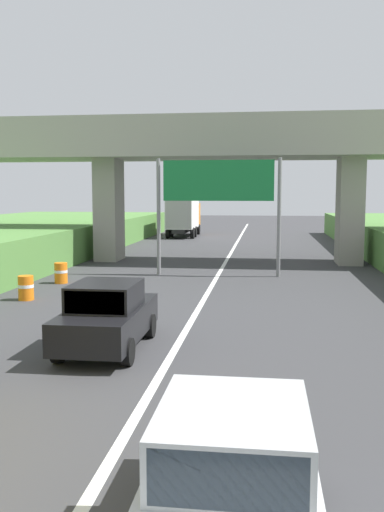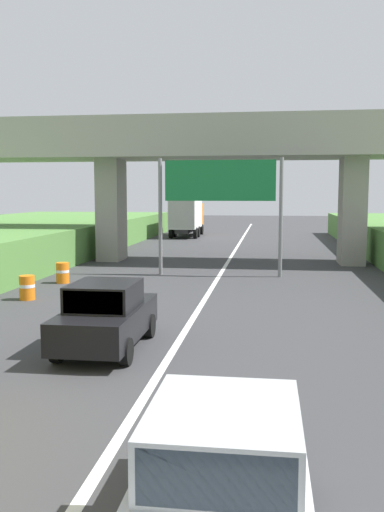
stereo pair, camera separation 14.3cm
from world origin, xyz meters
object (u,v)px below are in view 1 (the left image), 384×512
at_px(car_black, 107,316).
at_px(truck_orange, 184,215).
at_px(construction_barrel_4, 26,288).
at_px(construction_barrel_5, 61,273).
at_px(overhead_highway_sign, 218,189).
at_px(car_silver, 233,480).

bearing_deg(car_black, truck_orange, 95.29).
distance_m(construction_barrel_4, construction_barrel_5, 3.89).
height_order(car_black, construction_barrel_5, car_black).
height_order(overhead_highway_sign, car_silver, overhead_highway_sign).
relative_size(construction_barrel_4, construction_barrel_5, 1.00).
bearing_deg(overhead_highway_sign, construction_barrel_4, -132.73).
bearing_deg(car_silver, car_black, 115.08).
height_order(truck_orange, car_silver, truck_orange).
bearing_deg(construction_barrel_4, construction_barrel_5, 91.67).
height_order(overhead_highway_sign, car_black, overhead_highway_sign).
relative_size(truck_orange, construction_barrel_5, 8.11).
xyz_separation_m(overhead_highway_sign, construction_barrel_5, (-6.60, -3.14, -3.66)).
relative_size(overhead_highway_sign, construction_barrel_5, 6.53).
bearing_deg(overhead_highway_sign, construction_barrel_5, -154.59).
height_order(construction_barrel_4, construction_barrel_5, same).
distance_m(truck_orange, construction_barrel_4, 30.87).
distance_m(truck_orange, car_silver, 45.04).
xyz_separation_m(construction_barrel_4, construction_barrel_5, (-0.11, 3.89, 0.00)).
height_order(overhead_highway_sign, construction_barrel_5, overhead_highway_sign).
bearing_deg(overhead_highway_sign, car_silver, -84.72).
bearing_deg(car_black, overhead_highway_sign, 82.65).
bearing_deg(car_silver, overhead_highway_sign, 95.28).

